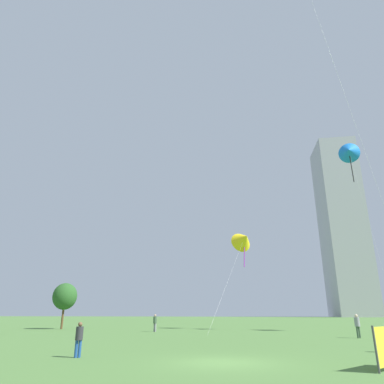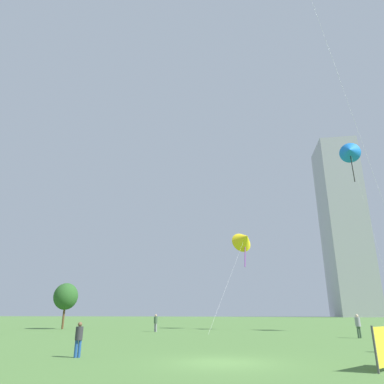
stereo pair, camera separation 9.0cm
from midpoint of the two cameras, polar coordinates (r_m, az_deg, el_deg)
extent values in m
plane|color=#4C7538|center=(16.47, 4.96, -25.79)|extent=(280.00, 280.00, 0.00)
cylinder|color=#3F593F|center=(33.54, 25.35, -19.81)|extent=(0.17, 0.17, 0.88)
cylinder|color=#3F593F|center=(33.41, 25.12, -19.85)|extent=(0.17, 0.17, 0.88)
cylinder|color=gray|center=(33.44, 25.04, -18.49)|extent=(0.40, 0.40, 0.70)
sphere|color=beige|center=(33.44, 24.93, -17.69)|extent=(0.24, 0.24, 0.24)
cylinder|color=gray|center=(40.31, -6.01, -20.95)|extent=(0.16, 0.16, 0.84)
cylinder|color=gray|center=(40.43, -6.19, -20.94)|extent=(0.16, 0.16, 0.84)
cylinder|color=#3F593F|center=(40.35, -6.06, -19.87)|extent=(0.39, 0.39, 0.67)
sphere|color=tan|center=(40.34, -6.04, -19.23)|extent=(0.23, 0.23, 0.23)
cylinder|color=#1E478C|center=(18.84, -17.84, -22.99)|extent=(0.14, 0.14, 0.76)
cylinder|color=#1E478C|center=(18.84, -18.36, -22.94)|extent=(0.14, 0.14, 0.76)
cylinder|color=#2D2D33|center=(18.79, -17.88, -20.91)|extent=(0.35, 0.35, 0.60)
sphere|color=brown|center=(18.78, -17.75, -19.69)|extent=(0.20, 0.20, 0.20)
cylinder|color=silver|center=(43.49, 27.10, -6.03)|extent=(2.01, 0.56, 20.17)
cone|color=blue|center=(46.37, 24.00, 6.01)|extent=(2.95, 2.72, 2.69)
cylinder|color=black|center=(45.58, 24.35, 3.57)|extent=(0.15, 0.39, 3.65)
cylinder|color=silver|center=(29.44, 23.60, 13.58)|extent=(4.43, 1.85, 34.03)
cylinder|color=silver|center=(39.76, 5.85, -13.88)|extent=(3.75, 10.21, 10.70)
cone|color=yellow|center=(45.52, 8.29, -7.59)|extent=(3.49, 3.45, 3.04)
cylinder|color=purple|center=(45.20, 8.40, -9.96)|extent=(0.28, 0.63, 3.18)
cylinder|color=brown|center=(48.63, -20.24, -18.42)|extent=(0.25, 0.25, 2.80)
ellipsoid|color=#285623|center=(48.66, -19.91, -15.57)|extent=(2.95, 2.95, 3.22)
cube|color=#A8A8AD|center=(163.65, 23.07, -5.01)|extent=(15.40, 20.86, 73.43)
cylinder|color=#4C4C4C|center=(15.07, 27.41, -21.62)|extent=(0.08, 0.08, 1.56)
camera|label=1|loc=(0.05, -90.11, 0.04)|focal=33.00mm
camera|label=2|loc=(0.05, 89.89, -0.04)|focal=33.00mm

